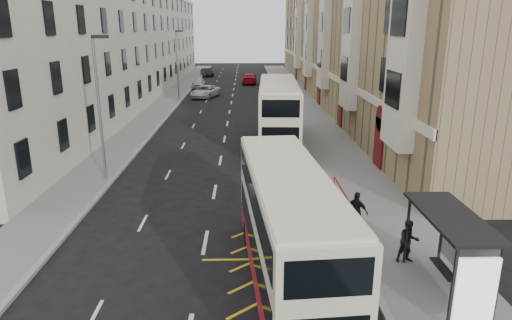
{
  "coord_description": "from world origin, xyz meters",
  "views": [
    {
      "loc": [
        1.72,
        -13.16,
        8.57
      ],
      "look_at": [
        2.19,
        7.84,
        2.4
      ],
      "focal_mm": 32.0,
      "sensor_mm": 36.0,
      "label": 1
    }
  ],
  "objects_px": {
    "bus_shelter": "(459,241)",
    "car_dark": "(207,72)",
    "pedestrian_mid": "(408,241)",
    "car_silver": "(199,83)",
    "pedestrian_far": "(356,211)",
    "car_red": "(249,79)",
    "double_decker_front": "(288,229)",
    "street_lamp_near": "(99,101)",
    "double_decker_rear": "(278,114)",
    "white_van": "(205,91)",
    "street_lamp_far": "(177,61)"
  },
  "relations": [
    {
      "from": "bus_shelter",
      "to": "double_decker_front",
      "type": "xyz_separation_m",
      "value": [
        -5.26,
        1.08,
        -0.04
      ]
    },
    {
      "from": "street_lamp_near",
      "to": "car_red",
      "type": "distance_m",
      "value": 47.13
    },
    {
      "from": "white_van",
      "to": "car_dark",
      "type": "distance_m",
      "value": 25.28
    },
    {
      "from": "street_lamp_far",
      "to": "pedestrian_mid",
      "type": "distance_m",
      "value": 42.59
    },
    {
      "from": "street_lamp_far",
      "to": "car_dark",
      "type": "relative_size",
      "value": 1.9
    },
    {
      "from": "car_dark",
      "to": "car_red",
      "type": "relative_size",
      "value": 0.76
    },
    {
      "from": "double_decker_rear",
      "to": "car_dark",
      "type": "height_order",
      "value": "double_decker_rear"
    },
    {
      "from": "bus_shelter",
      "to": "pedestrian_mid",
      "type": "height_order",
      "value": "bus_shelter"
    },
    {
      "from": "car_dark",
      "to": "car_red",
      "type": "bearing_deg",
      "value": -75.16
    },
    {
      "from": "car_dark",
      "to": "car_red",
      "type": "height_order",
      "value": "car_red"
    },
    {
      "from": "car_red",
      "to": "pedestrian_mid",
      "type": "bearing_deg",
      "value": 96.51
    },
    {
      "from": "bus_shelter",
      "to": "street_lamp_near",
      "type": "xyz_separation_m",
      "value": [
        -14.69,
        12.39,
        2.5
      ]
    },
    {
      "from": "white_van",
      "to": "car_red",
      "type": "distance_m",
      "value": 15.09
    },
    {
      "from": "bus_shelter",
      "to": "car_dark",
      "type": "bearing_deg",
      "value": 100.98
    },
    {
      "from": "pedestrian_mid",
      "to": "pedestrian_far",
      "type": "bearing_deg",
      "value": 112.06
    },
    {
      "from": "street_lamp_far",
      "to": "car_red",
      "type": "height_order",
      "value": "street_lamp_far"
    },
    {
      "from": "street_lamp_near",
      "to": "double_decker_front",
      "type": "height_order",
      "value": "street_lamp_near"
    },
    {
      "from": "pedestrian_mid",
      "to": "car_silver",
      "type": "relative_size",
      "value": 0.39
    },
    {
      "from": "street_lamp_far",
      "to": "pedestrian_far",
      "type": "height_order",
      "value": "street_lamp_far"
    },
    {
      "from": "bus_shelter",
      "to": "car_dark",
      "type": "xyz_separation_m",
      "value": [
        -13.54,
        69.79,
        -1.45
      ]
    },
    {
      "from": "pedestrian_far",
      "to": "car_red",
      "type": "bearing_deg",
      "value": -50.98
    },
    {
      "from": "double_decker_front",
      "to": "car_dark",
      "type": "distance_m",
      "value": 69.22
    },
    {
      "from": "double_decker_rear",
      "to": "pedestrian_far",
      "type": "xyz_separation_m",
      "value": [
        2.3,
        -15.11,
        -1.4
      ]
    },
    {
      "from": "pedestrian_mid",
      "to": "car_silver",
      "type": "bearing_deg",
      "value": 101.7
    },
    {
      "from": "double_decker_rear",
      "to": "car_silver",
      "type": "relative_size",
      "value": 2.87
    },
    {
      "from": "car_silver",
      "to": "car_dark",
      "type": "xyz_separation_m",
      "value": [
        -0.11,
        16.38,
        -0.02
      ]
    },
    {
      "from": "bus_shelter",
      "to": "double_decker_rear",
      "type": "bearing_deg",
      "value": 101.84
    },
    {
      "from": "pedestrian_mid",
      "to": "car_silver",
      "type": "height_order",
      "value": "pedestrian_mid"
    },
    {
      "from": "pedestrian_mid",
      "to": "car_silver",
      "type": "xyz_separation_m",
      "value": [
        -12.76,
        51.07,
        -0.26
      ]
    },
    {
      "from": "pedestrian_mid",
      "to": "car_red",
      "type": "bearing_deg",
      "value": 93.15
    },
    {
      "from": "car_dark",
      "to": "street_lamp_near",
      "type": "bearing_deg",
      "value": -110.02
    },
    {
      "from": "bus_shelter",
      "to": "double_decker_rear",
      "type": "xyz_separation_m",
      "value": [
        -4.24,
        20.25,
        0.27
      ]
    },
    {
      "from": "street_lamp_far",
      "to": "double_decker_rear",
      "type": "xyz_separation_m",
      "value": [
        10.45,
        -22.14,
        -2.22
      ]
    },
    {
      "from": "street_lamp_near",
      "to": "double_decker_front",
      "type": "xyz_separation_m",
      "value": [
        9.43,
        -11.31,
        -2.54
      ]
    },
    {
      "from": "street_lamp_far",
      "to": "car_silver",
      "type": "xyz_separation_m",
      "value": [
        1.26,
        11.02,
        -3.93
      ]
    },
    {
      "from": "street_lamp_near",
      "to": "car_dark",
      "type": "xyz_separation_m",
      "value": [
        1.15,
        57.39,
        -3.94
      ]
    },
    {
      "from": "double_decker_front",
      "to": "car_red",
      "type": "relative_size",
      "value": 1.9
    },
    {
      "from": "street_lamp_near",
      "to": "white_van",
      "type": "relative_size",
      "value": 1.51
    },
    {
      "from": "street_lamp_near",
      "to": "white_van",
      "type": "bearing_deg",
      "value": 84.67
    },
    {
      "from": "street_lamp_far",
      "to": "white_van",
      "type": "xyz_separation_m",
      "value": [
        3.0,
        2.18,
        -3.9
      ]
    },
    {
      "from": "bus_shelter",
      "to": "white_van",
      "type": "height_order",
      "value": "bus_shelter"
    },
    {
      "from": "pedestrian_far",
      "to": "street_lamp_far",
      "type": "bearing_deg",
      "value": -36.49
    },
    {
      "from": "street_lamp_near",
      "to": "double_decker_rear",
      "type": "bearing_deg",
      "value": 36.93
    },
    {
      "from": "car_silver",
      "to": "car_red",
      "type": "relative_size",
      "value": 0.76
    },
    {
      "from": "pedestrian_far",
      "to": "double_decker_rear",
      "type": "bearing_deg",
      "value": -46.72
    },
    {
      "from": "double_decker_front",
      "to": "street_lamp_near",
      "type": "bearing_deg",
      "value": 125.17
    },
    {
      "from": "street_lamp_near",
      "to": "pedestrian_far",
      "type": "bearing_deg",
      "value": -29.64
    },
    {
      "from": "double_decker_rear",
      "to": "pedestrian_mid",
      "type": "xyz_separation_m",
      "value": [
        3.57,
        -17.91,
        -1.44
      ]
    },
    {
      "from": "street_lamp_far",
      "to": "car_dark",
      "type": "bearing_deg",
      "value": 87.6
    },
    {
      "from": "street_lamp_near",
      "to": "car_silver",
      "type": "xyz_separation_m",
      "value": [
        1.26,
        41.02,
        -3.93
      ]
    }
  ]
}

